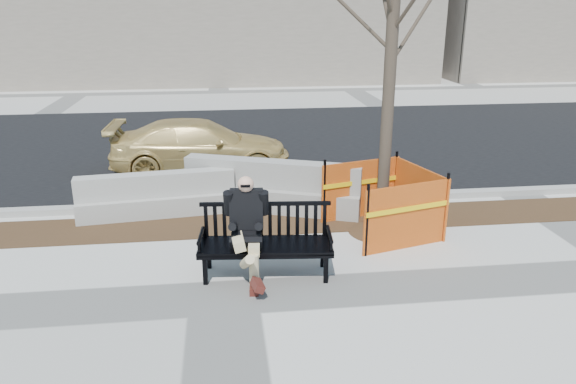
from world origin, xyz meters
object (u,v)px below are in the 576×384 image
jersey_barrier_right (272,209)px  seated_man (248,273)px  jersey_barrier_left (158,215)px  tree_fence (380,231)px  sedan (202,171)px  bench (266,275)px

jersey_barrier_right → seated_man: bearing=-82.4°
seated_man → jersey_barrier_right: bearing=82.1°
jersey_barrier_left → jersey_barrier_right: size_ratio=0.84×
jersey_barrier_left → jersey_barrier_right: jersey_barrier_right is taller
jersey_barrier_left → tree_fence: bearing=-25.1°
seated_man → tree_fence: 2.72m
jersey_barrier_left → sedan: bearing=68.6°
jersey_barrier_left → seated_man: bearing=-66.0°
tree_fence → jersey_barrier_left: size_ratio=2.06×
seated_man → jersey_barrier_right: seated_man is taller
tree_fence → jersey_barrier_left: 4.15m
seated_man → jersey_barrier_left: (-1.55, 2.60, 0.00)m
tree_fence → bench: bearing=-147.1°
tree_fence → sedan: 5.23m
tree_fence → sedan: tree_fence is taller
bench → seated_man: 0.28m
seated_man → jersey_barrier_left: size_ratio=0.51×
seated_man → sedan: 5.50m
tree_fence → jersey_barrier_left: bearing=161.7°
seated_man → sedan: size_ratio=0.35×
seated_man → tree_fence: bearing=33.8°
tree_fence → jersey_barrier_left: tree_fence is taller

